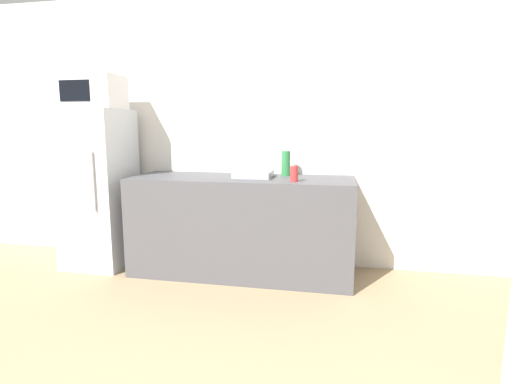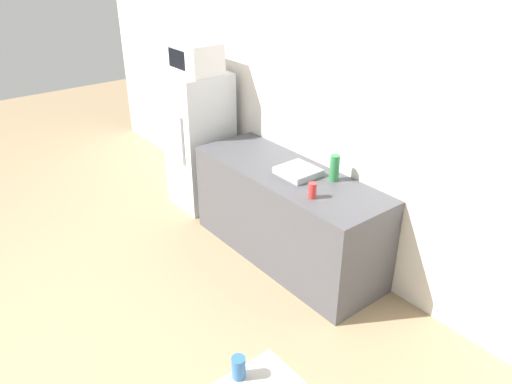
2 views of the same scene
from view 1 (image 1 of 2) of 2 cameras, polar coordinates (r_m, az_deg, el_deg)
wall_back at (r=3.94m, az=-1.71°, el=8.75°), size 8.00×0.06×2.60m
refrigerator at (r=4.13m, az=-21.58°, el=0.47°), size 0.57×0.61×1.50m
microwave at (r=4.10m, az=-22.36°, el=13.04°), size 0.54×0.37×0.31m
counter at (r=3.66m, az=-2.01°, el=-4.82°), size 1.99×0.69×0.89m
sink_basin at (r=3.58m, az=-0.37°, el=2.59°), size 0.33×0.31×0.06m
bottle_tall at (r=3.69m, az=4.29°, el=4.09°), size 0.08×0.08×0.23m
bottle_short at (r=3.31m, az=5.46°, el=2.61°), size 0.07×0.07×0.13m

